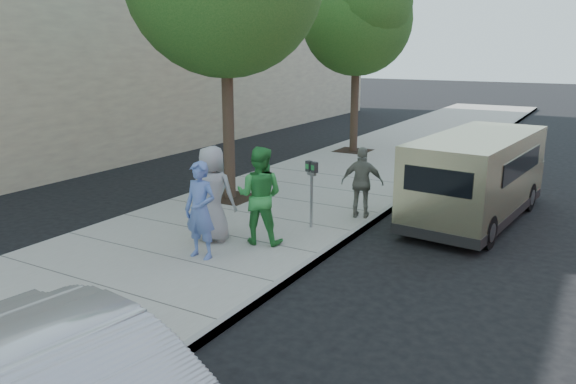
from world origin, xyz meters
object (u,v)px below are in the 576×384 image
object	(u,v)px
parking_meter	(312,180)
person_gray_shirt	(212,194)
person_green_shirt	(260,195)
person_striped_polo	(362,183)
person_officer	(200,210)
tree_far	(358,15)
van	(478,175)

from	to	relation	value
parking_meter	person_gray_shirt	size ratio (longest dim) A/B	0.75
parking_meter	person_green_shirt	world-z (taller)	person_green_shirt
person_striped_polo	person_officer	bearing A→B (deg)	51.90
person_green_shirt	person_striped_polo	world-z (taller)	person_green_shirt
tree_far	person_striped_polo	world-z (taller)	tree_far
parking_meter	person_striped_polo	distance (m)	1.36
person_striped_polo	van	bearing A→B (deg)	-159.20
person_officer	person_gray_shirt	size ratio (longest dim) A/B	0.94
parking_meter	person_officer	bearing A→B (deg)	-89.42
van	person_gray_shirt	bearing A→B (deg)	-126.62
van	tree_far	bearing A→B (deg)	138.51
person_officer	parking_meter	bearing A→B (deg)	70.09
parking_meter	tree_far	bearing A→B (deg)	127.92
tree_far	person_officer	size ratio (longest dim) A/B	3.73
van	parking_meter	bearing A→B (deg)	-129.31
person_officer	person_striped_polo	xyz separation A→B (m)	(1.51, 3.70, -0.09)
parking_meter	van	world-z (taller)	van
person_officer	person_striped_polo	bearing A→B (deg)	67.26
person_gray_shirt	person_green_shirt	bearing A→B (deg)	-170.59
tree_far	person_gray_shirt	xyz separation A→B (m)	(1.57, -10.38, -3.81)
person_green_shirt	van	bearing A→B (deg)	-142.82
van	person_striped_polo	distance (m)	2.63
person_officer	van	bearing A→B (deg)	54.98
parking_meter	van	xyz separation A→B (m)	(2.73, 2.76, -0.13)
van	person_officer	bearing A→B (deg)	-119.04
tree_far	person_officer	world-z (taller)	tree_far
parking_meter	person_gray_shirt	world-z (taller)	person_gray_shirt
person_officer	person_green_shirt	bearing A→B (deg)	67.54
person_gray_shirt	person_striped_polo	world-z (taller)	person_gray_shirt
tree_far	parking_meter	bearing A→B (deg)	-72.01
tree_far	person_striped_polo	distance (m)	9.17
person_green_shirt	person_officer	bearing A→B (deg)	52.82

